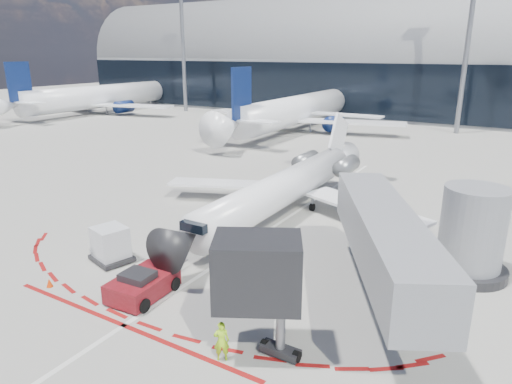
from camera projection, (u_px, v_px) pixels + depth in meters
The scene contains 14 objects.
ground at pixel (259, 237), 29.11m from camera, with size 260.00×260.00×0.00m, color gray.
apron_centerline at pixel (274, 227), 30.75m from camera, with size 0.25×40.00×0.01m, color silver.
apron_stop_bar at pixel (124, 325), 19.67m from camera, with size 14.00×0.25×0.01m, color maroon.
terminal_building at pixel (446, 68), 79.95m from camera, with size 150.00×24.15×24.00m.
jet_bridge at pixel (409, 240), 20.96m from camera, with size 10.03×15.20×4.90m.
light_mast_west at pixel (183, 45), 86.84m from camera, with size 0.70×0.70×25.00m, color gray.
light_mast_centre at pixel (468, 43), 62.39m from camera, with size 0.70×0.70×25.00m, color gray.
regional_jet at pixel (289, 185), 32.91m from camera, with size 20.61×25.42×6.37m.
pushback_tug at pixel (143, 284), 21.90m from camera, with size 2.43×5.34×1.37m.
ramp_worker at pixel (221, 341), 17.27m from camera, with size 0.60×0.39×1.65m, color #B2FA1A.
uld_container at pixel (111, 245), 25.43m from camera, with size 2.57×2.34×2.03m.
safety_cone_left at pixel (49, 283), 22.85m from camera, with size 0.33×0.33×0.45m, color red.
bg_airliner_0 at pixel (99, 80), 86.45m from camera, with size 37.89×40.12×12.26m, color white, non-canonical shape.
bg_airliner_1 at pixel (299, 89), 67.16m from camera, with size 37.17×39.36×12.03m, color white, non-canonical shape.
Camera 1 is at (13.65, -23.27, 11.31)m, focal length 32.00 mm.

